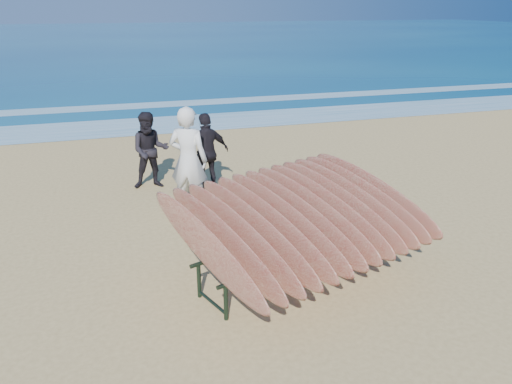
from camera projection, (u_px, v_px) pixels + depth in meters
ground at (271, 269)px, 7.46m from camera, size 120.00×120.00×0.00m
ocean at (118, 38)px, 56.66m from camera, size 160.00×160.00×0.00m
foam_near at (175, 124)px, 16.40m from camera, size 160.00×160.00×0.00m
foam_far at (162, 104)px, 19.53m from camera, size 160.00×160.00×0.00m
surfboard_rack at (300, 217)px, 7.03m from camera, size 3.91×3.65×1.47m
person_white at (188, 160)px, 9.25m from camera, size 0.87×0.78×2.01m
person_dark_a at (150, 150)px, 10.51m from camera, size 0.84×0.68×1.64m
person_dark_b at (207, 153)px, 10.32m from camera, size 1.04×0.61×1.66m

